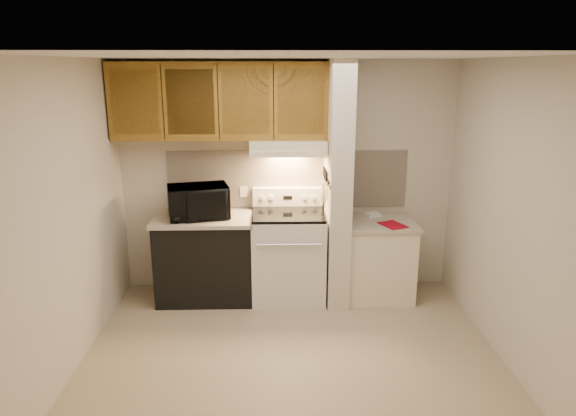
{
  "coord_description": "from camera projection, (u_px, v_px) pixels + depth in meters",
  "views": [
    {
      "loc": [
        -0.14,
        -3.99,
        2.43
      ],
      "look_at": [
        -0.01,
        0.75,
        1.11
      ],
      "focal_mm": 32.0,
      "sensor_mm": 36.0,
      "label": 1
    }
  ],
  "objects": [
    {
      "name": "floor",
      "position": [
        292.0,
        353.0,
        4.5
      ],
      "size": [
        3.6,
        3.6,
        0.0
      ],
      "primitive_type": "plane",
      "color": "tan",
      "rests_on": "ground"
    },
    {
      "name": "wall_right",
      "position": [
        511.0,
        215.0,
        4.21
      ],
      "size": [
        0.02,
        3.0,
        2.5
      ],
      "primitive_type": "cube",
      "color": "beige",
      "rests_on": "floor"
    },
    {
      "name": "oven_window",
      "position": [
        289.0,
        264.0,
        5.17
      ],
      "size": [
        0.5,
        0.01,
        0.3
      ],
      "primitive_type": "cube",
      "color": "black",
      "rests_on": "range_body"
    },
    {
      "name": "cab_door_c",
      "position": [
        246.0,
        102.0,
        5.05
      ],
      "size": [
        0.46,
        0.01,
        0.63
      ],
      "primitive_type": "cube",
      "color": "olive",
      "rests_on": "upper_cabinets"
    },
    {
      "name": "knife_handle_e",
      "position": [
        324.0,
        171.0,
        5.35
      ],
      "size": [
        0.02,
        0.02,
        0.1
      ],
      "primitive_type": "cylinder",
      "color": "black",
      "rests_on": "knife_strip"
    },
    {
      "name": "range_knob_right_outer",
      "position": [
        313.0,
        198.0,
        5.56
      ],
      "size": [
        0.05,
        0.02,
        0.05
      ],
      "primitive_type": "cylinder",
      "rotation": [
        1.57,
        0.0,
        0.0
      ],
      "color": "silver",
      "rests_on": "range_backguard"
    },
    {
      "name": "knife_blade_c",
      "position": [
        325.0,
        191.0,
        5.23
      ],
      "size": [
        0.01,
        0.04,
        0.2
      ],
      "primitive_type": "cube",
      "color": "silver",
      "rests_on": "knife_strip"
    },
    {
      "name": "right_countertop",
      "position": [
        380.0,
        223.0,
        5.41
      ],
      "size": [
        0.74,
        0.64,
        0.04
      ],
      "primitive_type": "cube",
      "color": "#B9AB97",
      "rests_on": "right_cab_base"
    },
    {
      "name": "cooktop",
      "position": [
        288.0,
        214.0,
        5.36
      ],
      "size": [
        0.74,
        0.64,
        0.03
      ],
      "primitive_type": "cube",
      "color": "black",
      "rests_on": "range_body"
    },
    {
      "name": "cab_gap_b",
      "position": [
        218.0,
        102.0,
        5.04
      ],
      "size": [
        0.01,
        0.01,
        0.73
      ],
      "primitive_type": "cube",
      "color": "black",
      "rests_on": "upper_cabinets"
    },
    {
      "name": "cab_gap_a",
      "position": [
        163.0,
        102.0,
        5.03
      ],
      "size": [
        0.01,
        0.01,
        0.73
      ],
      "primitive_type": "cube",
      "color": "black",
      "rests_on": "upper_cabinets"
    },
    {
      "name": "partition_pillar",
      "position": [
        338.0,
        184.0,
        5.28
      ],
      "size": [
        0.22,
        0.7,
        2.5
      ],
      "primitive_type": "cube",
      "color": "beige",
      "rests_on": "floor"
    },
    {
      "name": "range_backguard",
      "position": [
        288.0,
        197.0,
        5.6
      ],
      "size": [
        0.76,
        0.08,
        0.2
      ],
      "primitive_type": "cube",
      "color": "silver",
      "rests_on": "range_body"
    },
    {
      "name": "knife_handle_c",
      "position": [
        325.0,
        174.0,
        5.21
      ],
      "size": [
        0.02,
        0.02,
        0.1
      ],
      "primitive_type": "cylinder",
      "color": "black",
      "rests_on": "knife_strip"
    },
    {
      "name": "knife_handle_d",
      "position": [
        325.0,
        173.0,
        5.27
      ],
      "size": [
        0.02,
        0.02,
        0.1
      ],
      "primitive_type": "cylinder",
      "color": "black",
      "rests_on": "knife_strip"
    },
    {
      "name": "knife_blade_a",
      "position": [
        327.0,
        192.0,
        5.08
      ],
      "size": [
        0.01,
        0.03,
        0.16
      ],
      "primitive_type": "cube",
      "color": "silver",
      "rests_on": "knife_strip"
    },
    {
      "name": "outlet",
      "position": [
        244.0,
        192.0,
        5.61
      ],
      "size": [
        0.08,
        0.01,
        0.12
      ],
      "primitive_type": "cube",
      "color": "#EEE5C6",
      "rests_on": "backsplash"
    },
    {
      "name": "range_hood",
      "position": [
        288.0,
        147.0,
        5.29
      ],
      "size": [
        0.78,
        0.44,
        0.15
      ],
      "primitive_type": "cube",
      "color": "#EEE5C6",
      "rests_on": "upper_cabinets"
    },
    {
      "name": "hood_lip",
      "position": [
        289.0,
        154.0,
        5.1
      ],
      "size": [
        0.78,
        0.04,
        0.06
      ],
      "primitive_type": "cube",
      "color": "#EEE5C6",
      "rests_on": "range_hood"
    },
    {
      "name": "wall_back",
      "position": [
        287.0,
        178.0,
        5.61
      ],
      "size": [
        3.6,
        2.5,
        0.02
      ],
      "primitive_type": "cube",
      "rotation": [
        1.57,
        0.0,
        0.0
      ],
      "color": "beige",
      "rests_on": "floor"
    },
    {
      "name": "oven_handle",
      "position": [
        289.0,
        245.0,
        5.07
      ],
      "size": [
        0.65,
        0.02,
        0.02
      ],
      "primitive_type": "cylinder",
      "rotation": [
        0.0,
        1.57,
        0.0
      ],
      "color": "silver",
      "rests_on": "range_body"
    },
    {
      "name": "cab_door_b",
      "position": [
        190.0,
        102.0,
        5.03
      ],
      "size": [
        0.46,
        0.01,
        0.63
      ],
      "primitive_type": "cube",
      "color": "olive",
      "rests_on": "upper_cabinets"
    },
    {
      "name": "left_countertop",
      "position": [
        204.0,
        219.0,
        5.36
      ],
      "size": [
        1.04,
        0.67,
        0.04
      ],
      "primitive_type": "cube",
      "color": "#B9AB97",
      "rests_on": "dishwasher_front"
    },
    {
      "name": "red_folder",
      "position": [
        393.0,
        225.0,
        5.26
      ],
      "size": [
        0.3,
        0.34,
        0.01
      ],
      "primitive_type": "cube",
      "rotation": [
        0.0,
        0.0,
        0.42
      ],
      "color": "#9B0618",
      "rests_on": "right_countertop"
    },
    {
      "name": "range_display",
      "position": [
        288.0,
        198.0,
        5.56
      ],
      "size": [
        0.1,
        0.01,
        0.04
      ],
      "primitive_type": "cube",
      "color": "black",
      "rests_on": "range_backguard"
    },
    {
      "name": "cab_door_d",
      "position": [
        301.0,
        102.0,
        5.06
      ],
      "size": [
        0.46,
        0.01,
        0.63
      ],
      "primitive_type": "cube",
      "color": "olive",
      "rests_on": "upper_cabinets"
    },
    {
      "name": "knife_strip",
      "position": [
        327.0,
        179.0,
        5.21
      ],
      "size": [
        0.02,
        0.42,
        0.04
      ],
      "primitive_type": "cube",
      "color": "black",
      "rests_on": "partition_pillar"
    },
    {
      "name": "oven_mitt",
      "position": [
        323.0,
        192.0,
        5.47
      ],
      "size": [
        0.03,
        0.09,
        0.22
      ],
      "primitive_type": "cube",
      "color": "slate",
      "rests_on": "partition_pillar"
    },
    {
      "name": "knife_handle_a",
      "position": [
        327.0,
        177.0,
        5.05
      ],
      "size": [
        0.02,
        0.02,
        0.1
      ],
      "primitive_type": "cylinder",
      "color": "black",
      "rests_on": "knife_strip"
    },
    {
      "name": "knife_blade_d",
      "position": [
        324.0,
        187.0,
        5.32
      ],
      "size": [
        0.01,
        0.04,
        0.16
      ],
      "primitive_type": "cube",
      "color": "silver",
      "rests_on": "knife_strip"
    },
    {
      "name": "wall_left",
      "position": [
        68.0,
        218.0,
        4.12
      ],
      "size": [
        0.02,
        3.0,
        2.5
      ],
      "primitive_type": "cube",
      "color": "beige",
      "rests_on": "floor"
    },
    {
      "name": "dishwasher_front",
      "position": [
        206.0,
        259.0,
        5.48
      ],
      "size": [
        1.0,
        0.63,
        0.87
      ],
      "primitive_type": "cube",
      "color": "black",
      "rests_on": "floor"
    },
    {
      "name": "knife_blade_e",
      "position": [
        324.0,
        186.0,
        5.41
      ],
      "size": [
        0.01,
        0.04,
        0.18
      ],
      "primitive_type": "cube",
      "color": "silver",
      "rests_on": "knife_strip"
    },
    {
      "name": "right_cab_base",
      "position": [
        378.0,
        261.0,
        5.52
      ],
      "size": [
        0.7,
        0.6,
        0.81
      ],
      "primitive_type": "cube",
      "color": "#EEE5C6",
      "rests_on": "floor"
    },
    {
      "name": "knife_handle_b",
      "position": [
        326.0,
        175.0,
        5.13
      ],
      "size": [
        0.02,
        0.02,
        0.1
      ],
      "primitive_type": "cylinder",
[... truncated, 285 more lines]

